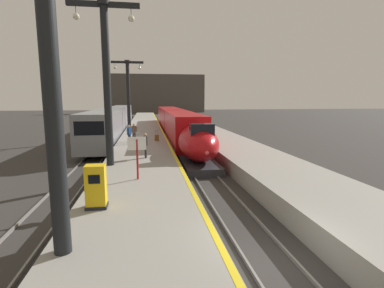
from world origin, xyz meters
name	(u,v)px	position (x,y,z in m)	size (l,w,h in m)	color
ground_plane	(275,270)	(0.00, 0.00, 0.00)	(260.00, 260.00, 0.00)	#33302D
platform_left	(144,140)	(-4.05, 24.75, 0.53)	(4.80, 110.00, 1.05)	gray
platform_right	(215,138)	(4.05, 24.75, 0.53)	(4.80, 110.00, 1.05)	gray
platform_left_safety_stripe	(164,135)	(-1.77, 24.75, 1.05)	(0.20, 107.80, 0.01)	yellow
rail_main_left	(171,140)	(-0.75, 27.50, 0.06)	(0.08, 110.00, 0.12)	slate
rail_main_right	(184,140)	(0.75, 27.50, 0.06)	(0.08, 110.00, 0.12)	slate
rail_secondary_left	(103,142)	(-8.85, 27.50, 0.06)	(0.08, 110.00, 0.12)	slate
rail_secondary_right	(116,141)	(-7.35, 27.50, 0.06)	(0.08, 110.00, 0.12)	slate
highspeed_train_main	(177,124)	(0.00, 28.45, 1.93)	(2.92, 37.99, 3.60)	#B20F14
regional_train_adjacent	(114,120)	(-8.10, 34.07, 2.13)	(2.85, 36.60, 3.80)	gray
station_column_near	(49,22)	(-5.84, 0.03, 6.77)	(4.00, 0.68, 9.36)	black
station_column_mid	(106,69)	(-5.90, 10.30, 6.70)	(4.00, 0.68, 9.42)	black
station_column_far	(128,88)	(-5.90, 30.75, 6.34)	(4.00, 0.68, 8.75)	black
passenger_near_edge	(134,131)	(-4.88, 20.25, 2.04)	(0.57, 0.24, 1.69)	#23232D
passenger_mid_platform	(129,133)	(-5.22, 18.61, 2.04)	(0.40, 0.48, 1.69)	#23232D
passenger_far_waiting	(145,143)	(-3.79, 12.15, 2.04)	(0.25, 0.57, 1.69)	#23232D
rolling_suitcase	(157,138)	(-2.76, 20.14, 1.35)	(0.40, 0.22, 0.98)	brown
ticket_machine_yellow	(96,188)	(-5.55, 3.16, 1.79)	(0.76, 0.62, 1.60)	yellow
departure_info_board	(137,149)	(-4.17, 6.83, 2.56)	(0.90, 0.10, 2.12)	maroon
terminus_back_wall	(156,94)	(0.00, 102.00, 7.00)	(36.00, 2.00, 14.00)	#4C4742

